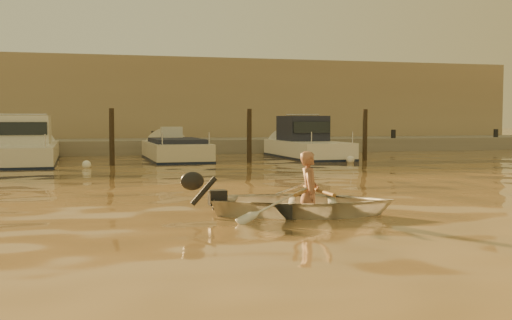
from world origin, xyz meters
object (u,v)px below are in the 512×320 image
object	(u,v)px
moored_boat_2	(22,146)
waterfront_building	(102,105)
person	(309,192)
dinghy	(303,203)
moored_boat_4	(307,143)
moored_boat_3	(176,154)

from	to	relation	value
moored_boat_2	waterfront_building	bearing A→B (deg)	73.07
person	waterfront_building	world-z (taller)	waterfront_building
dinghy	moored_boat_2	distance (m)	15.98
dinghy	moored_boat_4	distance (m)	15.94
person	moored_boat_2	bearing A→B (deg)	40.46
moored_boat_3	waterfront_building	size ratio (longest dim) A/B	0.13
moored_boat_2	moored_boat_4	size ratio (longest dim) A/B	1.26
moored_boat_3	waterfront_building	xyz separation A→B (m)	(-2.37, 11.00, 2.17)
dinghy	moored_boat_2	world-z (taller)	moored_boat_2
person	waterfront_building	size ratio (longest dim) A/B	0.03
person	moored_boat_4	xyz separation A→B (m)	(5.48, 14.96, 0.23)
dinghy	moored_boat_4	world-z (taller)	moored_boat_4
moored_boat_3	person	bearing A→B (deg)	-89.81
person	moored_boat_4	bearing A→B (deg)	-0.74
moored_boat_3	moored_boat_4	world-z (taller)	moored_boat_4
person	moored_boat_2	size ratio (longest dim) A/B	0.17
moored_boat_2	moored_boat_4	xyz separation A→B (m)	(11.25, 0.00, 0.00)
waterfront_building	person	bearing A→B (deg)	-84.67
dinghy	person	world-z (taller)	person
dinghy	moored_boat_3	size ratio (longest dim) A/B	0.51
moored_boat_2	moored_boat_4	distance (m)	11.25
moored_boat_3	dinghy	bearing A→B (deg)	-90.17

